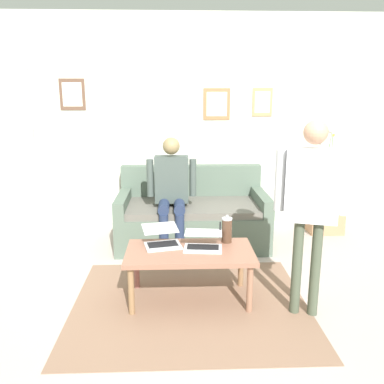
% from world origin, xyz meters
% --- Properties ---
extents(ground_plane, '(7.68, 7.68, 0.00)m').
position_xyz_m(ground_plane, '(0.00, 0.00, 0.00)').
color(ground_plane, '#BAA8A0').
extents(area_rug, '(1.98, 1.68, 0.01)m').
position_xyz_m(area_rug, '(0.08, -0.14, 0.00)').
color(area_rug, '#8A6752').
rests_on(area_rug, ground_plane).
extents(back_wall, '(7.04, 0.11, 2.70)m').
position_xyz_m(back_wall, '(0.00, -2.20, 1.35)').
color(back_wall, beige).
rests_on(back_wall, ground_plane).
extents(interior_door, '(0.82, 0.09, 2.05)m').
position_xyz_m(interior_door, '(2.36, -2.11, 1.02)').
color(interior_door, white).
rests_on(interior_door, ground_plane).
extents(couch, '(1.73, 0.91, 0.88)m').
position_xyz_m(couch, '(-0.00, -1.62, 0.31)').
color(couch, '#566659').
rests_on(couch, ground_plane).
extents(coffee_table, '(1.08, 0.58, 0.45)m').
position_xyz_m(coffee_table, '(0.08, -0.24, 0.40)').
color(coffee_table, '#94614D').
rests_on(coffee_table, ground_plane).
extents(laptop_left, '(0.36, 0.35, 0.12)m').
position_xyz_m(laptop_left, '(-0.04, -0.30, 0.50)').
color(laptop_left, silver).
rests_on(laptop_left, coffee_table).
extents(laptop_center, '(0.38, 0.42, 0.14)m').
position_xyz_m(laptop_center, '(0.32, -0.39, 0.50)').
color(laptop_center, silver).
rests_on(laptop_center, coffee_table).
extents(french_press, '(0.11, 0.09, 0.26)m').
position_xyz_m(french_press, '(-0.26, -0.42, 0.57)').
color(french_press, '#4C3323').
rests_on(french_press, coffee_table).
extents(side_shelf, '(0.42, 0.32, 0.86)m').
position_xyz_m(side_shelf, '(-1.72, -1.92, 0.43)').
color(side_shelf, tan).
rests_on(side_shelf, ground_plane).
extents(flower_vase, '(0.08, 0.09, 0.46)m').
position_xyz_m(flower_vase, '(-1.72, -1.92, 1.01)').
color(flower_vase, '#364689').
rests_on(flower_vase, side_shelf).
extents(person_standing, '(0.56, 0.28, 1.57)m').
position_xyz_m(person_standing, '(-0.84, 0.03, 1.00)').
color(person_standing, '#48513F').
rests_on(person_standing, ground_plane).
extents(person_seated, '(0.55, 0.51, 1.28)m').
position_xyz_m(person_seated, '(0.24, -1.40, 0.73)').
color(person_seated, '#24304E').
rests_on(person_seated, ground_plane).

